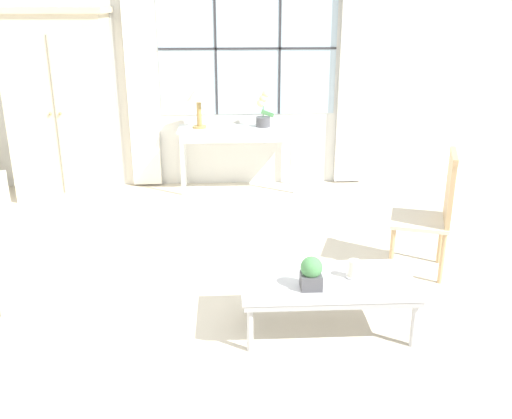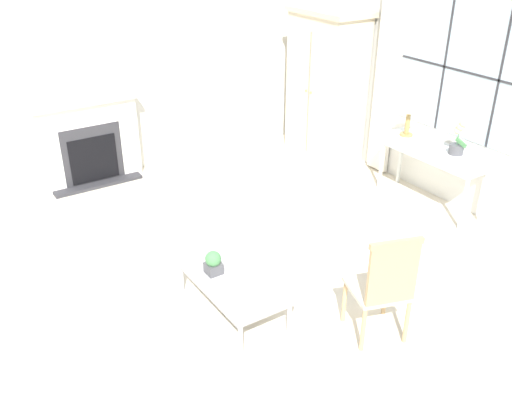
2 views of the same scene
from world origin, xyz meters
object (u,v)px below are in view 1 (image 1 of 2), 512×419
(armchair_upholstered, at_px, (55,250))
(potted_plant_small, at_px, (311,273))
(pillar_candle, at_px, (354,270))
(side_chair_wooden, at_px, (434,207))
(table_lamp, at_px, (199,95))
(coffee_table, at_px, (327,285))
(console_table, at_px, (238,135))
(armoire, at_px, (62,105))
(potted_orchid, at_px, (263,112))

(armchair_upholstered, height_order, potted_plant_small, armchair_upholstered)
(armchair_upholstered, relative_size, pillar_candle, 8.61)
(side_chair_wooden, xyz_separation_m, potted_plant_small, (-1.10, -0.92, -0.08))
(table_lamp, xyz_separation_m, armchair_upholstered, (-1.04, -2.21, -0.83))
(table_lamp, xyz_separation_m, coffee_table, (0.94, -3.01, -0.77))
(console_table, xyz_separation_m, side_chair_wooden, (1.48, -2.21, -0.09))
(coffee_table, bearing_deg, table_lamp, 107.39)
(armoire, bearing_deg, table_lamp, 2.51)
(table_lamp, relative_size, potted_plant_small, 2.25)
(armchair_upholstered, bearing_deg, coffee_table, -21.93)
(potted_plant_small, bearing_deg, armchair_upholstered, 154.01)
(coffee_table, bearing_deg, armoire, 129.22)
(potted_orchid, height_order, potted_plant_small, potted_orchid)
(potted_orchid, bearing_deg, potted_plant_small, -88.16)
(coffee_table, relative_size, pillar_candle, 8.31)
(potted_plant_small, bearing_deg, coffee_table, 40.19)
(console_table, distance_m, coffee_table, 3.08)
(side_chair_wooden, bearing_deg, console_table, 123.91)
(armoire, distance_m, coffee_table, 3.86)
(coffee_table, xyz_separation_m, pillar_candle, (0.17, 0.02, 0.10))
(console_table, xyz_separation_m, table_lamp, (-0.43, -0.01, 0.45))
(potted_orchid, bearing_deg, armoire, -177.48)
(armoire, distance_m, potted_plant_small, 3.85)
(armoire, bearing_deg, potted_plant_small, -53.27)
(console_table, xyz_separation_m, coffee_table, (0.51, -3.02, -0.32))
(table_lamp, bearing_deg, pillar_candle, -69.53)
(armoire, bearing_deg, armchair_upholstered, -78.91)
(armoire, distance_m, console_table, 1.93)
(potted_orchid, relative_size, pillar_candle, 3.00)
(side_chair_wooden, bearing_deg, coffee_table, -140.18)
(pillar_candle, bearing_deg, potted_plant_small, -156.90)
(armoire, distance_m, armchair_upholstered, 2.31)
(console_table, relative_size, side_chair_wooden, 1.35)
(armoire, bearing_deg, side_chair_wooden, -32.27)
(armchair_upholstered, distance_m, side_chair_wooden, 2.97)
(potted_orchid, distance_m, potted_plant_small, 3.18)
(armoire, height_order, armchair_upholstered, armoire)
(table_lamp, height_order, potted_plant_small, table_lamp)
(armchair_upholstered, bearing_deg, potted_orchid, 51.94)
(table_lamp, height_order, side_chair_wooden, table_lamp)
(console_table, height_order, pillar_candle, console_table)
(table_lamp, height_order, armchair_upholstered, table_lamp)
(armchair_upholstered, bearing_deg, armoire, 101.09)
(armoire, relative_size, coffee_table, 1.77)
(console_table, height_order, potted_orchid, potted_orchid)
(side_chair_wooden, bearing_deg, table_lamp, 131.09)
(console_table, relative_size, potted_orchid, 3.28)
(armoire, xyz_separation_m, potted_orchid, (2.18, 0.10, -0.11))
(armoire, height_order, coffee_table, armoire)
(table_lamp, bearing_deg, armchair_upholstered, -115.21)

